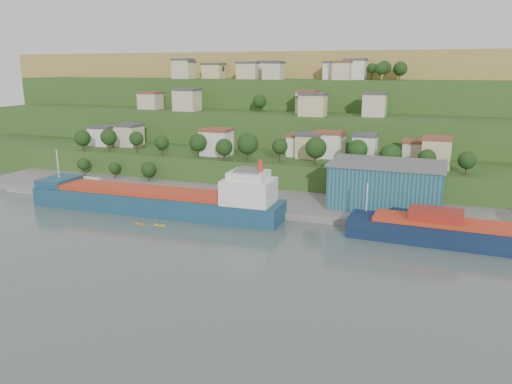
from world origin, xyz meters
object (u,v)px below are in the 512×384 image
at_px(cargo_ship_near, 162,202).
at_px(warehouse, 387,184).
at_px(cargo_ship_far, 492,238).
at_px(caravan, 90,182).
at_px(kayak_orange, 140,223).

distance_m(cargo_ship_near, warehouse, 63.56).
height_order(cargo_ship_far, caravan, cargo_ship_far).
relative_size(cargo_ship_near, caravan, 11.22).
relative_size(cargo_ship_far, warehouse, 1.93).
bearing_deg(kayak_orange, warehouse, 34.02).
bearing_deg(cargo_ship_far, kayak_orange, -169.92).
bearing_deg(kayak_orange, cargo_ship_far, 13.17).
xyz_separation_m(cargo_ship_far, kayak_orange, (-85.33, -12.22, -2.37)).
bearing_deg(cargo_ship_near, cargo_ship_far, -0.88).
bearing_deg(warehouse, cargo_ship_near, -159.19).
distance_m(cargo_ship_far, kayak_orange, 86.23).
relative_size(warehouse, kayak_orange, 10.74).
distance_m(warehouse, kayak_orange, 68.38).
relative_size(cargo_ship_far, kayak_orange, 20.78).
relative_size(cargo_ship_near, kayak_orange, 25.88).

